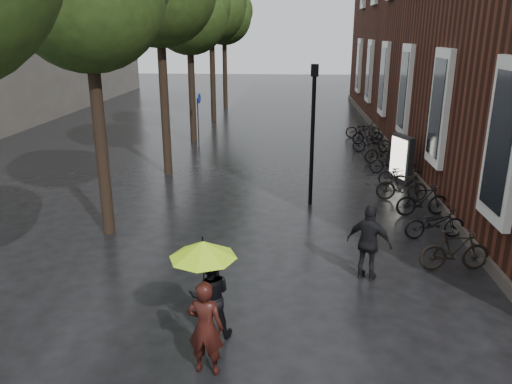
# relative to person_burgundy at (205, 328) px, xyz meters

# --- Properties ---
(brick_building) EXTENTS (10.20, 33.20, 12.00)m
(brick_building) POSITION_rel_person_burgundy_xyz_m (10.92, 18.10, 5.18)
(brick_building) COLOR #38160F
(brick_building) RESTS_ON ground
(street_trees) EXTENTS (4.33, 34.03, 8.91)m
(street_trees) POSITION_rel_person_burgundy_xyz_m (-3.54, 14.55, 5.53)
(street_trees) COLOR black
(street_trees) RESTS_ON ground
(person_burgundy) EXTENTS (0.64, 0.47, 1.63)m
(person_burgundy) POSITION_rel_person_burgundy_xyz_m (0.00, 0.00, 0.00)
(person_burgundy) COLOR black
(person_burgundy) RESTS_ON ground
(person_black) EXTENTS (0.84, 0.70, 1.57)m
(person_black) POSITION_rel_person_burgundy_xyz_m (-0.09, 1.03, -0.03)
(person_black) COLOR black
(person_black) RESTS_ON ground
(lime_umbrella) EXTENTS (1.11, 1.11, 1.63)m
(lime_umbrella) POSITION_rel_person_burgundy_xyz_m (-0.08, 0.44, 1.15)
(lime_umbrella) COLOR black
(lime_umbrella) RESTS_ON ground
(pedestrian_walking) EXTENTS (1.09, 0.82, 1.73)m
(pedestrian_walking) POSITION_rel_person_burgundy_xyz_m (3.04, 3.43, 0.05)
(pedestrian_walking) COLOR black
(pedestrian_walking) RESTS_ON ground
(parked_bicycles) EXTENTS (2.00, 15.67, 0.98)m
(parked_bicycles) POSITION_rel_person_burgundy_xyz_m (5.08, 11.76, -0.35)
(parked_bicycles) COLOR black
(parked_bicycles) RESTS_ON ground
(ad_lightbox) EXTENTS (0.27, 1.15, 1.73)m
(ad_lightbox) POSITION_rel_person_burgundy_xyz_m (5.30, 11.09, 0.06)
(ad_lightbox) COLOR black
(ad_lightbox) RESTS_ON ground
(lamp_post) EXTENTS (0.22, 0.22, 4.36)m
(lamp_post) POSITION_rel_person_burgundy_xyz_m (1.94, 8.41, 1.83)
(lamp_post) COLOR black
(lamp_post) RESTS_ON ground
(cycle_sign) EXTENTS (0.13, 0.46, 2.52)m
(cycle_sign) POSITION_rel_person_burgundy_xyz_m (-3.07, 16.39, 0.85)
(cycle_sign) COLOR #262628
(cycle_sign) RESTS_ON ground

